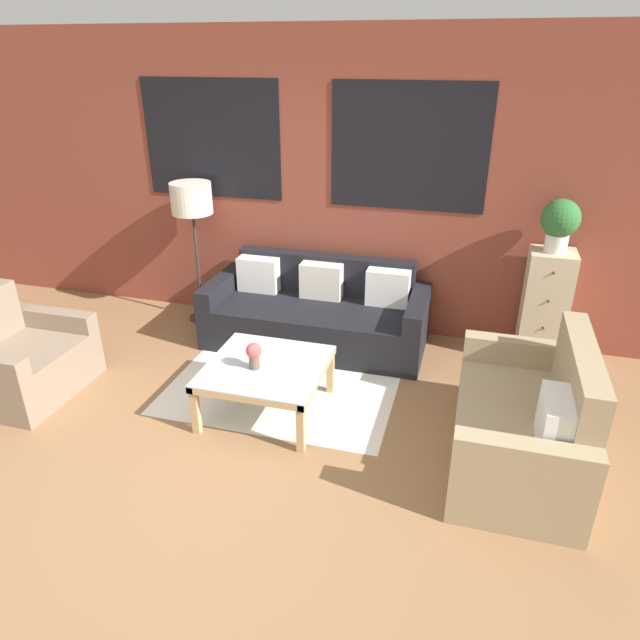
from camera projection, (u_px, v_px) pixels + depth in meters
ground_plane at (207, 461)px, 3.95m from camera, size 16.00×16.00×0.00m
wall_back_brick at (307, 185)px, 5.46m from camera, size 8.40×0.09×2.80m
rug at (290, 375)px, 4.98m from camera, size 1.88×1.75×0.00m
couch_dark at (317, 314)px, 5.47m from camera, size 2.07×0.88×0.78m
settee_vintage at (525, 425)px, 3.80m from camera, size 0.80×1.43×0.92m
armchair_corner at (20, 361)px, 4.66m from camera, size 0.80×0.95×0.84m
coffee_table at (266, 372)px, 4.35m from camera, size 0.88×0.88×0.42m
floor_lamp at (192, 203)px, 5.53m from camera, size 0.40×0.40×1.43m
drawer_cabinet at (544, 307)px, 5.07m from camera, size 0.38×0.37×1.03m
potted_plant at (560, 222)px, 4.74m from camera, size 0.32×0.32×0.45m
flower_vase at (254, 354)px, 4.23m from camera, size 0.12×0.12×0.21m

